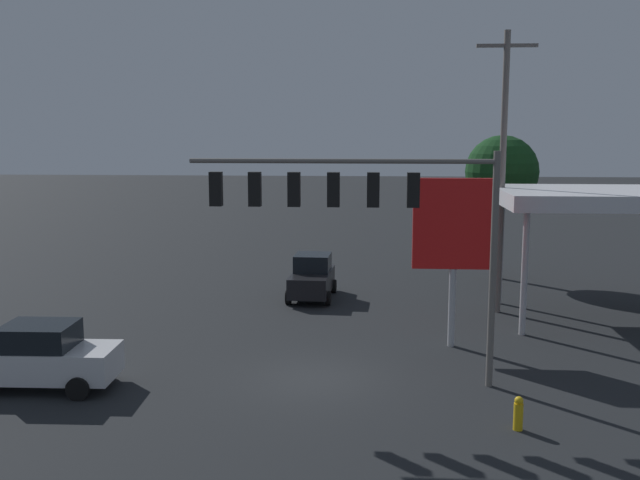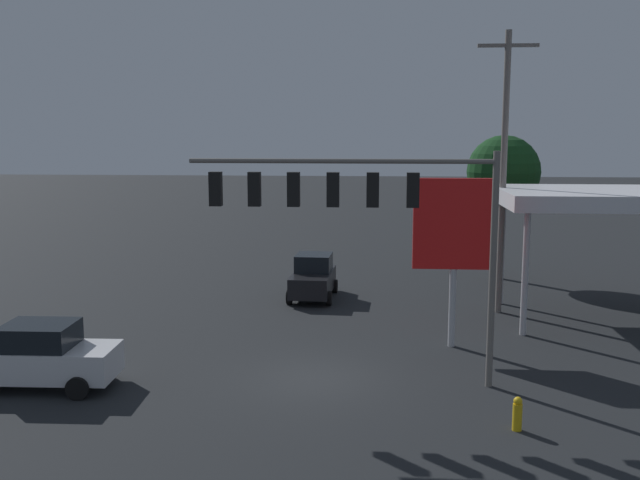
{
  "view_description": "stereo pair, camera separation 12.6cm",
  "coord_description": "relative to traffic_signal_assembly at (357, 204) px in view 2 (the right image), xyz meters",
  "views": [
    {
      "loc": [
        -1.59,
        20.8,
        7.46
      ],
      "look_at": [
        0.0,
        -2.0,
        3.97
      ],
      "focal_mm": 40.0,
      "sensor_mm": 36.0,
      "label": 1
    },
    {
      "loc": [
        -1.72,
        20.79,
        7.46
      ],
      "look_at": [
        0.0,
        -2.0,
        3.97
      ],
      "focal_mm": 40.0,
      "sensor_mm": 36.0,
      "label": 2
    }
  ],
  "objects": [
    {
      "name": "ground_plane",
      "position": [
        1.24,
        -0.27,
        -5.39
      ],
      "size": [
        200.0,
        200.0,
        0.0
      ],
      "primitive_type": "plane",
      "color": "black"
    },
    {
      "name": "traffic_signal_assembly",
      "position": [
        0.0,
        0.0,
        0.0
      ],
      "size": [
        8.91,
        0.43,
        6.92
      ],
      "color": "slate",
      "rests_on": "ground"
    },
    {
      "name": "utility_pole",
      "position": [
        -5.72,
        -8.88,
        0.61
      ],
      "size": [
        2.4,
        0.26,
        11.42
      ],
      "color": "slate",
      "rests_on": "ground"
    },
    {
      "name": "price_sign",
      "position": [
        -3.25,
        -3.92,
        -1.25
      ],
      "size": [
        2.82,
        0.27,
        5.89
      ],
      "color": "#B7B7BC",
      "rests_on": "ground"
    },
    {
      "name": "sedan_far",
      "position": [
        9.21,
        1.09,
        -4.44
      ],
      "size": [
        4.45,
        2.16,
        1.93
      ],
      "rotation": [
        0.0,
        0.0,
        0.03
      ],
      "color": "silver",
      "rests_on": "ground"
    },
    {
      "name": "hatchback_crossing",
      "position": [
        2.2,
        -10.88,
        -4.45
      ],
      "size": [
        2.11,
        3.88,
        1.97
      ],
      "rotation": [
        0.0,
        0.0,
        1.52
      ],
      "color": "black",
      "rests_on": "ground"
    },
    {
      "name": "street_tree",
      "position": [
        -6.96,
        -15.85,
        0.03
      ],
      "size": [
        3.65,
        3.65,
        7.29
      ],
      "color": "#4C331E",
      "rests_on": "ground"
    },
    {
      "name": "fire_hydrant",
      "position": [
        -4.15,
        3.16,
        -4.96
      ],
      "size": [
        0.24,
        0.24,
        0.88
      ],
      "color": "gold",
      "rests_on": "ground"
    }
  ]
}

